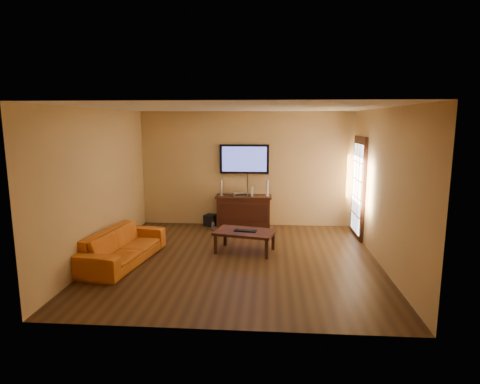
# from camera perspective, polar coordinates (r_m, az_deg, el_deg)

# --- Properties ---
(ground_plane) EXTENTS (5.00, 5.00, 0.00)m
(ground_plane) POSITION_cam_1_polar(r_m,az_deg,el_deg) (7.37, -0.31, -9.55)
(ground_plane) COLOR #331F0E
(ground_plane) RESTS_ON ground
(room_walls) EXTENTS (5.00, 5.00, 5.00)m
(room_walls) POSITION_cam_1_polar(r_m,az_deg,el_deg) (7.61, 0.06, 4.13)
(room_walls) COLOR tan
(room_walls) RESTS_ON ground
(french_door) EXTENTS (0.07, 1.02, 2.22)m
(french_door) POSITION_cam_1_polar(r_m,az_deg,el_deg) (8.95, 16.48, 0.49)
(french_door) COLOR black
(french_door) RESTS_ON ground
(media_console) EXTENTS (1.30, 0.50, 0.75)m
(media_console) POSITION_cam_1_polar(r_m,az_deg,el_deg) (9.42, 0.53, -2.77)
(media_console) COLOR black
(media_console) RESTS_ON ground
(television) EXTENTS (1.16, 0.08, 0.68)m
(television) POSITION_cam_1_polar(r_m,az_deg,el_deg) (9.44, 0.62, 4.71)
(television) COLOR black
(television) RESTS_ON ground
(coffee_table) EXTENTS (1.22, 0.89, 0.41)m
(coffee_table) POSITION_cam_1_polar(r_m,az_deg,el_deg) (7.67, 0.68, -5.93)
(coffee_table) COLOR black
(coffee_table) RESTS_ON ground
(sofa) EXTENTS (0.86, 2.05, 0.78)m
(sofa) POSITION_cam_1_polar(r_m,az_deg,el_deg) (7.42, -16.36, -6.69)
(sofa) COLOR #C45F15
(sofa) RESTS_ON ground
(speaker_left) EXTENTS (0.10, 0.10, 0.36)m
(speaker_left) POSITION_cam_1_polar(r_m,az_deg,el_deg) (9.33, -2.70, 0.48)
(speaker_left) COLOR silver
(speaker_left) RESTS_ON media_console
(speaker_right) EXTENTS (0.10, 0.10, 0.37)m
(speaker_right) POSITION_cam_1_polar(r_m,az_deg,el_deg) (9.31, 3.90, 0.45)
(speaker_right) COLOR silver
(speaker_right) RESTS_ON media_console
(av_receiver) EXTENTS (0.39, 0.33, 0.07)m
(av_receiver) POSITION_cam_1_polar(r_m,az_deg,el_deg) (9.36, -0.02, -0.29)
(av_receiver) COLOR silver
(av_receiver) RESTS_ON media_console
(game_console) EXTENTS (0.05, 0.16, 0.22)m
(game_console) POSITION_cam_1_polar(r_m,az_deg,el_deg) (9.30, 1.76, 0.08)
(game_console) COLOR white
(game_console) RESTS_ON media_console
(subwoofer) EXTENTS (0.35, 0.35, 0.27)m
(subwoofer) POSITION_cam_1_polar(r_m,az_deg,el_deg) (9.64, -4.18, -4.02)
(subwoofer) COLOR black
(subwoofer) RESTS_ON ground
(bottle) EXTENTS (0.07, 0.07, 0.21)m
(bottle) POSITION_cam_1_polar(r_m,az_deg,el_deg) (9.23, -3.86, -4.87)
(bottle) COLOR white
(bottle) RESTS_ON ground
(keyboard) EXTENTS (0.44, 0.22, 0.03)m
(keyboard) POSITION_cam_1_polar(r_m,az_deg,el_deg) (7.64, 0.77, -5.51)
(keyboard) COLOR black
(keyboard) RESTS_ON coffee_table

